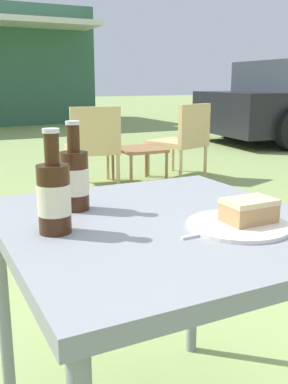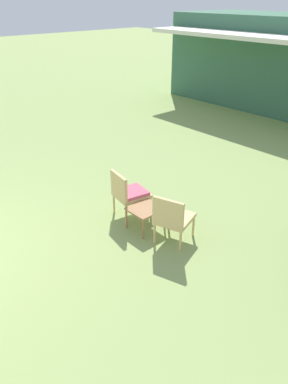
{
  "view_description": "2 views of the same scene",
  "coord_description": "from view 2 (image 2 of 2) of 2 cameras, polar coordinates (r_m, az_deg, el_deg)",
  "views": [
    {
      "loc": [
        -0.54,
        -0.97,
        1.05
      ],
      "look_at": [
        0.0,
        0.1,
        0.76
      ],
      "focal_mm": 42.0,
      "sensor_mm": 36.0,
      "label": 1
    },
    {
      "loc": [
        5.34,
        -0.2,
        3.4
      ],
      "look_at": [
        1.83,
        2.92,
        0.9
      ],
      "focal_mm": 35.0,
      "sensor_mm": 36.0,
      "label": 2
    }
  ],
  "objects": [
    {
      "name": "wicker_chair_cushioned",
      "position": [
        6.29,
        -2.36,
        -0.02
      ],
      "size": [
        0.57,
        0.61,
        0.82
      ],
      "rotation": [
        0.0,
        0.0,
        2.97
      ],
      "color": "tan",
      "rests_on": "ground_plane"
    },
    {
      "name": "wicker_chair_plain",
      "position": [
        5.6,
        4.35,
        -3.83
      ],
      "size": [
        0.63,
        0.67,
        0.82
      ],
      "rotation": [
        0.0,
        0.0,
        3.47
      ],
      "color": "tan",
      "rests_on": "ground_plane"
    },
    {
      "name": "garden_side_table",
      "position": [
        5.98,
        0.25,
        -2.81
      ],
      "size": [
        0.45,
        0.52,
        0.38
      ],
      "color": "#996B42",
      "rests_on": "ground_plane"
    }
  ]
}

